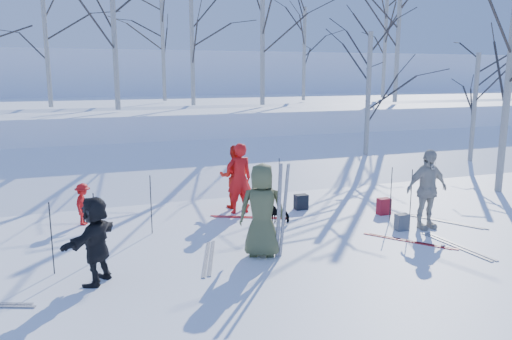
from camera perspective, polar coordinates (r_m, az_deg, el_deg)
name	(u,v)px	position (r m, az deg, el deg)	size (l,w,h in m)	color
ground	(280,242)	(10.85, 2.74, -8.19)	(120.00, 120.00, 0.00)	white
snow_ramp	(201,174)	(17.26, -6.27, -0.45)	(70.00, 9.50, 1.40)	white
snow_plateau	(155,122)	(26.86, -11.46, 5.35)	(70.00, 18.00, 2.20)	white
far_hill	(119,90)	(47.63, -15.41, 8.78)	(90.00, 30.00, 6.00)	white
skier_olive_center	(262,210)	(9.78, 0.70, -4.62)	(0.91, 0.59, 1.86)	#4E5533
skier_red_north	(239,178)	(12.80, -1.93, -0.96)	(0.67, 0.44, 1.82)	red
skier_redor_behind	(235,177)	(13.33, -2.46, -0.77)	(0.82, 0.64, 1.69)	red
skier_red_seated	(83,204)	(12.58, -19.14, -3.70)	(0.65, 0.37, 1.01)	red
skier_cream_east	(427,189)	(12.17, 18.95, -2.10)	(1.09, 0.45, 1.86)	beige
skier_grey_west	(96,240)	(9.02, -17.87, -7.63)	(1.42, 0.45, 1.54)	black
dog	(279,213)	(12.10, 2.68, -4.96)	(0.26, 0.57, 0.48)	black
upright_ski_left	(279,211)	(9.67, 2.62, -4.71)	(0.07, 0.02, 1.90)	silver
upright_ski_right	(284,211)	(9.68, 3.24, -4.69)	(0.07, 0.02, 1.90)	silver
ski_pair_a	(445,222)	(13.06, 20.81, -5.53)	(1.13, 1.74, 0.02)	silver
ski_pair_b	(409,241)	(11.34, 17.10, -7.78)	(1.31, 1.63, 0.02)	#AC1819
ski_pair_c	(209,258)	(9.97, -5.41, -9.96)	(0.77, 1.87, 0.02)	silver
ski_pair_e	(249,217)	(12.57, -0.76, -5.42)	(1.80, 1.00, 0.02)	#AC1819
ski_pair_f	(457,246)	(11.36, 22.03, -8.07)	(0.32, 1.91, 0.02)	silver
ski_pole_a	(52,238)	(9.69, -22.32, -7.25)	(0.02, 0.02, 1.34)	black
ski_pole_b	(279,183)	(13.39, 2.64, -1.49)	(0.02, 0.02, 1.34)	black
ski_pole_c	(95,227)	(10.11, -17.90, -6.21)	(0.02, 0.02, 1.34)	black
ski_pole_d	(151,205)	(11.43, -11.90, -3.91)	(0.02, 0.02, 1.34)	black
ski_pole_e	(411,197)	(12.45, 17.28, -2.95)	(0.02, 0.02, 1.34)	black
ski_pole_f	(391,194)	(12.59, 15.16, -2.67)	(0.02, 0.02, 1.34)	black
backpack_red	(384,206)	(13.23, 14.39, -4.04)	(0.32, 0.22, 0.42)	maroon
backpack_grey	(402,222)	(12.04, 16.34, -5.74)	(0.30, 0.20, 0.38)	#525559
backpack_dark	(301,202)	(13.33, 5.17, -3.66)	(0.34, 0.24, 0.40)	black
birch_plateau_a	(263,30)	(21.87, 0.76, 15.66)	(4.98, 4.98, 6.26)	silver
birch_plateau_c	(114,23)	(19.82, -15.96, 15.85)	(5.04, 5.04, 6.34)	silver
birch_plateau_e	(399,24)	(24.90, 16.00, 15.75)	(5.62, 5.62, 7.17)	silver
birch_plateau_f	(304,54)	(25.66, 5.53, 13.03)	(3.79, 3.79, 4.55)	silver
birch_plateau_g	(163,47)	(25.56, -10.59, 13.65)	(4.25, 4.25, 5.22)	silver
birch_plateau_h	(46,40)	(22.07, -22.88, 13.52)	(4.30, 4.30, 5.29)	silver
birch_plateau_i	(385,38)	(29.25, 14.57, 14.39)	(5.14, 5.14, 6.49)	silver
birch_plateau_j	(192,47)	(21.78, -7.31, 13.77)	(4.01, 4.01, 4.87)	silver
birch_edge_b	(509,76)	(16.64, 26.94, 9.57)	(5.48, 5.48, 6.97)	silver
birch_edge_c	(474,112)	(20.24, 23.65, 6.10)	(3.61, 3.61, 4.29)	silver
birch_edge_e	(368,103)	(18.54, 12.66, 7.48)	(4.10, 4.10, 5.00)	silver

